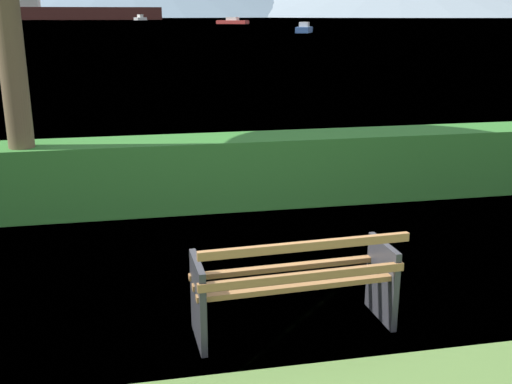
{
  "coord_description": "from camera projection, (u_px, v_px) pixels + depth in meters",
  "views": [
    {
      "loc": [
        -1.13,
        -4.21,
        2.46
      ],
      "look_at": [
        0.0,
        1.53,
        0.71
      ],
      "focal_mm": 41.83,
      "sensor_mm": 36.0,
      "label": 1
    }
  ],
  "objects": [
    {
      "name": "tender_far",
      "position": [
        233.0,
        21.0,
        155.1
      ],
      "size": [
        8.37,
        6.91,
        1.73
      ],
      "color": "#B2332D",
      "rests_on": "water_surface"
    },
    {
      "name": "ground_plane",
      "position": [
        292.0,
        327.0,
        4.87
      ],
      "size": [
        1400.0,
        1400.0,
        0.0
      ],
      "primitive_type": "plane",
      "color": "#4C6B33"
    },
    {
      "name": "park_bench",
      "position": [
        295.0,
        283.0,
        4.69
      ],
      "size": [
        1.64,
        0.65,
        0.87
      ],
      "color": "olive",
      "rests_on": "ground_plane"
    },
    {
      "name": "water_surface",
      "position": [
        136.0,
        19.0,
        295.73
      ],
      "size": [
        620.0,
        620.0,
        0.0
      ],
      "primitive_type": "plane",
      "color": "#7A99A8",
      "rests_on": "ground_plane"
    },
    {
      "name": "cargo_ship_large",
      "position": [
        66.0,
        9.0,
        263.39
      ],
      "size": [
        72.38,
        8.94,
        16.87
      ],
      "color": "#471E19",
      "rests_on": "water_surface"
    },
    {
      "name": "sailboat_mid",
      "position": [
        140.0,
        18.0,
        246.51
      ],
      "size": [
        5.49,
        5.91,
        2.34
      ],
      "color": "silver",
      "rests_on": "water_surface"
    },
    {
      "name": "fishing_boat_near",
      "position": [
        304.0,
        29.0,
        81.74
      ],
      "size": [
        3.57,
        5.19,
        1.42
      ],
      "color": "#335693",
      "rests_on": "water_surface"
    },
    {
      "name": "hedge_row",
      "position": [
        229.0,
        171.0,
        7.9
      ],
      "size": [
        10.96,
        0.74,
        0.91
      ],
      "primitive_type": "cube",
      "color": "#2D6B28",
      "rests_on": "ground_plane"
    }
  ]
}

